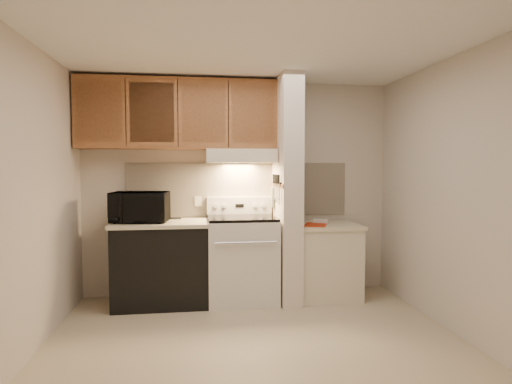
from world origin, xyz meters
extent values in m
plane|color=#BDAD8F|center=(0.00, 0.00, 0.00)|extent=(3.60, 3.60, 0.00)
plane|color=white|center=(0.00, 0.00, 2.50)|extent=(3.60, 3.60, 0.00)
cube|color=beige|center=(0.00, 1.50, 1.25)|extent=(3.60, 2.50, 0.02)
cube|color=beige|center=(-1.80, 0.00, 1.25)|extent=(0.02, 3.00, 2.50)
cube|color=beige|center=(1.80, 0.00, 1.25)|extent=(0.02, 3.00, 2.50)
cube|color=#F1E0C7|center=(0.00, 1.49, 1.24)|extent=(2.60, 0.02, 0.63)
cube|color=silver|center=(0.00, 1.16, 0.46)|extent=(0.76, 0.65, 0.92)
cube|color=black|center=(0.00, 0.84, 0.50)|extent=(0.50, 0.01, 0.30)
cylinder|color=silver|center=(0.00, 0.80, 0.72)|extent=(0.65, 0.02, 0.02)
cube|color=black|center=(0.00, 1.16, 0.94)|extent=(0.74, 0.64, 0.03)
cube|color=silver|center=(0.00, 1.44, 1.05)|extent=(0.76, 0.08, 0.20)
cube|color=black|center=(0.00, 1.40, 1.05)|extent=(0.10, 0.01, 0.04)
cylinder|color=silver|center=(-0.28, 1.40, 1.05)|extent=(0.05, 0.02, 0.05)
cylinder|color=silver|center=(-0.18, 1.40, 1.05)|extent=(0.05, 0.02, 0.05)
cylinder|color=silver|center=(0.18, 1.40, 1.05)|extent=(0.05, 0.02, 0.05)
cylinder|color=silver|center=(0.28, 1.40, 1.05)|extent=(0.05, 0.02, 0.05)
cube|color=black|center=(-0.88, 1.17, 0.43)|extent=(1.00, 0.63, 0.87)
cube|color=beige|center=(-0.88, 1.17, 0.89)|extent=(1.04, 0.67, 0.04)
cube|color=black|center=(-0.79, 1.36, 0.92)|extent=(0.23, 0.10, 0.02)
cylinder|color=#1B5F61|center=(-0.97, 1.39, 0.96)|extent=(0.11, 0.11, 0.10)
cube|color=beige|center=(-0.48, 1.48, 1.10)|extent=(0.08, 0.01, 0.12)
imported|color=black|center=(-1.10, 1.15, 1.07)|extent=(0.62, 0.45, 0.32)
cube|color=beige|center=(0.51, 1.15, 1.25)|extent=(0.22, 0.70, 2.50)
cube|color=#985D35|center=(0.39, 1.15, 1.30)|extent=(0.01, 0.70, 0.04)
cube|color=black|center=(0.39, 1.10, 1.32)|extent=(0.02, 0.42, 0.04)
cube|color=silver|center=(0.38, 0.93, 1.22)|extent=(0.01, 0.03, 0.16)
cylinder|color=black|center=(0.38, 0.95, 1.37)|extent=(0.02, 0.02, 0.10)
cube|color=silver|center=(0.38, 1.03, 1.21)|extent=(0.01, 0.04, 0.18)
cylinder|color=black|center=(0.38, 1.03, 1.37)|extent=(0.02, 0.02, 0.10)
cube|color=silver|center=(0.38, 1.10, 1.20)|extent=(0.01, 0.04, 0.20)
cylinder|color=black|center=(0.38, 1.10, 1.37)|extent=(0.02, 0.02, 0.10)
cube|color=silver|center=(0.38, 1.17, 1.22)|extent=(0.01, 0.04, 0.16)
cylinder|color=black|center=(0.38, 1.18, 1.37)|extent=(0.02, 0.02, 0.10)
cube|color=silver|center=(0.38, 1.27, 1.21)|extent=(0.01, 0.04, 0.18)
cylinder|color=black|center=(0.38, 1.27, 1.37)|extent=(0.02, 0.02, 0.10)
cube|color=slate|center=(0.38, 1.32, 1.15)|extent=(0.03, 0.09, 0.23)
cube|color=beige|center=(0.97, 1.15, 0.40)|extent=(0.70, 0.60, 0.81)
cube|color=beige|center=(0.97, 1.15, 0.83)|extent=(0.74, 0.64, 0.04)
cube|color=#B82F11|center=(0.82, 1.07, 0.86)|extent=(0.33, 0.38, 0.01)
cube|color=white|center=(0.92, 1.21, 0.87)|extent=(0.19, 0.16, 0.04)
cube|color=beige|center=(0.00, 1.28, 1.62)|extent=(0.78, 0.44, 0.15)
cube|color=beige|center=(0.00, 1.07, 1.58)|extent=(0.78, 0.04, 0.06)
cube|color=#985D35|center=(-0.69, 1.32, 2.08)|extent=(2.18, 0.33, 0.77)
cube|color=#985D35|center=(-1.51, 1.17, 2.08)|extent=(0.46, 0.01, 0.63)
cube|color=black|center=(-1.23, 1.16, 2.08)|extent=(0.01, 0.01, 0.73)
cube|color=#985D35|center=(-0.96, 1.17, 2.08)|extent=(0.46, 0.01, 0.63)
cube|color=black|center=(-0.69, 1.16, 2.08)|extent=(0.01, 0.01, 0.73)
cube|color=#985D35|center=(-0.42, 1.17, 2.08)|extent=(0.46, 0.01, 0.63)
cube|color=black|center=(-0.14, 1.16, 2.08)|extent=(0.01, 0.01, 0.73)
cube|color=#985D35|center=(0.13, 1.17, 2.08)|extent=(0.46, 0.01, 0.63)
camera|label=1|loc=(-0.49, -3.55, 1.51)|focal=30.00mm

